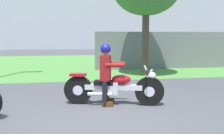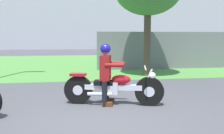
% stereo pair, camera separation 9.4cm
% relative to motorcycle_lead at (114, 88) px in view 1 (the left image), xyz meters
% --- Properties ---
extents(ground, '(120.00, 120.00, 0.00)m').
position_rel_motorcycle_lead_xyz_m(ground, '(-0.33, -0.92, -0.40)').
color(ground, '#4C4C51').
extents(grass_verge, '(60.00, 12.00, 0.01)m').
position_rel_motorcycle_lead_xyz_m(grass_verge, '(-0.33, 9.02, -0.39)').
color(grass_verge, '#549342').
rests_on(grass_verge, ground).
extents(motorcycle_lead, '(2.26, 0.84, 0.89)m').
position_rel_motorcycle_lead_xyz_m(motorcycle_lead, '(0.00, 0.00, 0.00)').
color(motorcycle_lead, black).
rests_on(motorcycle_lead, ground).
extents(rider_lead, '(0.62, 0.55, 1.41)m').
position_rel_motorcycle_lead_xyz_m(rider_lead, '(-0.16, 0.04, 0.42)').
color(rider_lead, black).
rests_on(rider_lead, ground).
extents(fence_segment, '(7.00, 0.06, 1.80)m').
position_rel_motorcycle_lead_xyz_m(fence_segment, '(3.60, 5.78, 0.50)').
color(fence_segment, slate).
rests_on(fence_segment, ground).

